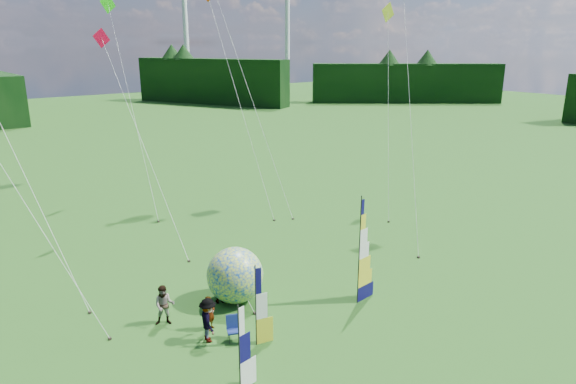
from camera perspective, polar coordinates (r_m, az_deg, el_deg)
ground at (r=22.43m, az=8.66°, el=-15.49°), size 220.00×220.00×0.00m
treeline_ring at (r=20.61m, az=9.13°, el=-5.99°), size 210.00×210.00×8.00m
turbine_left at (r=136.82m, az=-0.07°, el=17.66°), size 8.00×1.20×30.00m
turbine_right at (r=129.21m, az=-11.31°, el=17.44°), size 8.00×1.20×30.00m
feather_banner_main at (r=23.73m, az=7.92°, el=-6.71°), size 1.37×0.25×5.06m
side_banner_left at (r=20.79m, az=-3.60°, el=-12.69°), size 0.94×0.30×3.36m
side_banner_far at (r=18.40m, az=-5.44°, el=-17.17°), size 0.96×0.24×3.24m
bol_inflatable at (r=24.32m, az=-5.90°, el=-9.18°), size 3.22×3.22×2.64m
spectator_a at (r=22.49m, az=-8.68°, el=-13.14°), size 0.65×0.55×1.52m
spectator_b at (r=23.15m, az=-13.57°, el=-12.13°), size 0.97×0.82×1.80m
spectator_c at (r=21.63m, az=-8.87°, el=-13.90°), size 0.76×1.29×1.88m
spectator_d at (r=24.46m, az=-7.58°, el=-10.41°), size 1.01×0.60×1.62m
camp_chair at (r=21.72m, az=-6.03°, el=-14.91°), size 0.79×0.79×1.04m
kite_whale at (r=38.30m, az=-5.02°, el=13.96°), size 6.32×15.22×20.45m
kite_rainbow_delta at (r=26.56m, az=-27.88°, el=4.65°), size 8.02×12.82×14.49m
kite_parafoil at (r=32.25m, az=13.56°, el=9.86°), size 11.39×12.40×16.76m
small_kite_red at (r=31.50m, az=-15.92°, el=6.12°), size 5.88×11.67×13.03m
small_kite_orange at (r=37.18m, az=-5.44°, el=10.57°), size 5.85×11.08×16.16m
small_kite_yellow at (r=37.23m, az=11.13°, el=9.49°), size 7.58×8.04×15.06m
small_kite_green at (r=39.27m, az=-17.05°, el=10.00°), size 8.21×13.38×15.83m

